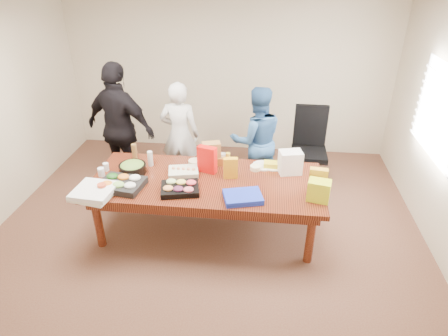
# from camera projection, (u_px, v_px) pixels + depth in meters

# --- Properties ---
(floor) EXTENTS (5.50, 5.00, 0.02)m
(floor) POSITION_uv_depth(u_px,v_px,m) (208.00, 230.00, 5.07)
(floor) COLOR #47301E
(floor) RESTS_ON ground
(ceiling) EXTENTS (5.50, 5.00, 0.02)m
(ceiling) POSITION_uv_depth(u_px,v_px,m) (202.00, 6.00, 3.75)
(ceiling) COLOR white
(ceiling) RESTS_ON wall_back
(wall_back) EXTENTS (5.50, 0.04, 2.70)m
(wall_back) POSITION_uv_depth(u_px,v_px,m) (228.00, 75.00, 6.58)
(wall_back) COLOR beige
(wall_back) RESTS_ON floor
(wall_front) EXTENTS (5.50, 0.04, 2.70)m
(wall_front) POSITION_uv_depth(u_px,v_px,m) (138.00, 311.00, 2.24)
(wall_front) COLOR beige
(wall_front) RESTS_ON floor
(window_panel) EXTENTS (0.03, 1.40, 1.10)m
(window_panel) POSITION_uv_depth(u_px,v_px,m) (439.00, 113.00, 4.59)
(window_panel) COLOR white
(window_panel) RESTS_ON wall_right
(window_blinds) EXTENTS (0.04, 1.36, 1.00)m
(window_blinds) POSITION_uv_depth(u_px,v_px,m) (436.00, 113.00, 4.59)
(window_blinds) COLOR beige
(window_blinds) RESTS_ON wall_right
(conference_table) EXTENTS (2.80, 1.20, 0.75)m
(conference_table) POSITION_uv_depth(u_px,v_px,m) (207.00, 206.00, 4.88)
(conference_table) COLOR #4C1C0F
(conference_table) RESTS_ON floor
(office_chair) EXTENTS (0.60, 0.60, 1.16)m
(office_chair) POSITION_uv_depth(u_px,v_px,m) (309.00, 151.00, 5.77)
(office_chair) COLOR black
(office_chair) RESTS_ON floor
(person_center) EXTENTS (0.60, 0.41, 1.61)m
(person_center) POSITION_uv_depth(u_px,v_px,m) (180.00, 135.00, 5.75)
(person_center) COLOR silver
(person_center) RESTS_ON floor
(person_right) EXTENTS (0.90, 0.78, 1.59)m
(person_right) POSITION_uv_depth(u_px,v_px,m) (257.00, 140.00, 5.59)
(person_right) COLOR #2D578D
(person_right) RESTS_ON floor
(person_left) EXTENTS (1.21, 0.81, 1.91)m
(person_left) POSITION_uv_depth(u_px,v_px,m) (121.00, 129.00, 5.56)
(person_left) COLOR black
(person_left) RESTS_ON floor
(veggie_tray) EXTENTS (0.55, 0.46, 0.08)m
(veggie_tray) POSITION_uv_depth(u_px,v_px,m) (122.00, 184.00, 4.54)
(veggie_tray) COLOR black
(veggie_tray) RESTS_ON conference_table
(fruit_tray) EXTENTS (0.49, 0.42, 0.07)m
(fruit_tray) POSITION_uv_depth(u_px,v_px,m) (180.00, 189.00, 4.47)
(fruit_tray) COLOR black
(fruit_tray) RESTS_ON conference_table
(sheet_cake) EXTENTS (0.41, 0.34, 0.06)m
(sheet_cake) POSITION_uv_depth(u_px,v_px,m) (183.00, 172.00, 4.82)
(sheet_cake) COLOR beige
(sheet_cake) RESTS_ON conference_table
(salad_bowl) EXTENTS (0.42, 0.42, 0.11)m
(salad_bowl) POSITION_uv_depth(u_px,v_px,m) (133.00, 169.00, 4.84)
(salad_bowl) COLOR black
(salad_bowl) RESTS_ON conference_table
(chip_bag_blue) EXTENTS (0.48, 0.41, 0.06)m
(chip_bag_blue) POSITION_uv_depth(u_px,v_px,m) (243.00, 197.00, 4.32)
(chip_bag_blue) COLOR #1A2FBC
(chip_bag_blue) RESTS_ON conference_table
(chip_bag_red) EXTENTS (0.25, 0.16, 0.34)m
(chip_bag_red) POSITION_uv_depth(u_px,v_px,m) (207.00, 159.00, 4.80)
(chip_bag_red) COLOR red
(chip_bag_red) RESTS_ON conference_table
(chip_bag_yellow) EXTENTS (0.21, 0.11, 0.31)m
(chip_bag_yellow) POSITION_uv_depth(u_px,v_px,m) (318.00, 181.00, 4.39)
(chip_bag_yellow) COLOR gold
(chip_bag_yellow) RESTS_ON conference_table
(chip_bag_orange) EXTENTS (0.18, 0.11, 0.26)m
(chip_bag_orange) POSITION_uv_depth(u_px,v_px,m) (231.00, 168.00, 4.69)
(chip_bag_orange) COLOR orange
(chip_bag_orange) RESTS_ON conference_table
(mayo_jar) EXTENTS (0.11, 0.11, 0.14)m
(mayo_jar) POSITION_uv_depth(u_px,v_px,m) (223.00, 158.00, 5.05)
(mayo_jar) COLOR silver
(mayo_jar) RESTS_ON conference_table
(mustard_bottle) EXTENTS (0.07, 0.07, 0.16)m
(mustard_bottle) POSITION_uv_depth(u_px,v_px,m) (228.00, 159.00, 5.02)
(mustard_bottle) COLOR gold
(mustard_bottle) RESTS_ON conference_table
(dressing_bottle) EXTENTS (0.08, 0.08, 0.21)m
(dressing_bottle) POSITION_uv_depth(u_px,v_px,m) (134.00, 151.00, 5.15)
(dressing_bottle) COLOR brown
(dressing_bottle) RESTS_ON conference_table
(ranch_bottle) EXTENTS (0.08, 0.08, 0.20)m
(ranch_bottle) POSITION_uv_depth(u_px,v_px,m) (150.00, 158.00, 4.98)
(ranch_bottle) COLOR silver
(ranch_bottle) RESTS_ON conference_table
(banana_bunch) EXTENTS (0.23, 0.14, 0.07)m
(banana_bunch) POSITION_uv_depth(u_px,v_px,m) (273.00, 165.00, 4.96)
(banana_bunch) COLOR yellow
(banana_bunch) RESTS_ON conference_table
(bread_loaf) EXTENTS (0.27, 0.12, 0.11)m
(bread_loaf) POSITION_uv_depth(u_px,v_px,m) (219.00, 161.00, 5.03)
(bread_loaf) COLOR #A35D22
(bread_loaf) RESTS_ON conference_table
(kraft_bag) EXTENTS (0.26, 0.19, 0.30)m
(kraft_bag) POSITION_uv_depth(u_px,v_px,m) (211.00, 153.00, 4.99)
(kraft_bag) COLOR olive
(kraft_bag) RESTS_ON conference_table
(red_cup) EXTENTS (0.12, 0.12, 0.13)m
(red_cup) POSITION_uv_depth(u_px,v_px,m) (102.00, 189.00, 4.40)
(red_cup) COLOR #C04324
(red_cup) RESTS_ON conference_table
(clear_cup_a) EXTENTS (0.09, 0.09, 0.11)m
(clear_cup_a) POSITION_uv_depth(u_px,v_px,m) (101.00, 172.00, 4.76)
(clear_cup_a) COLOR white
(clear_cup_a) RESTS_ON conference_table
(clear_cup_b) EXTENTS (0.09, 0.09, 0.10)m
(clear_cup_b) POSITION_uv_depth(u_px,v_px,m) (106.00, 167.00, 4.89)
(clear_cup_b) COLOR white
(clear_cup_b) RESTS_ON conference_table
(pizza_box_lower) EXTENTS (0.50, 0.50, 0.05)m
(pizza_box_lower) POSITION_uv_depth(u_px,v_px,m) (94.00, 193.00, 4.40)
(pizza_box_lower) COLOR white
(pizza_box_lower) RESTS_ON conference_table
(pizza_box_upper) EXTENTS (0.47, 0.47, 0.05)m
(pizza_box_upper) POSITION_uv_depth(u_px,v_px,m) (94.00, 190.00, 4.35)
(pizza_box_upper) COLOR white
(pizza_box_upper) RESTS_ON pizza_box_lower
(plate_a) EXTENTS (0.32, 0.32, 0.02)m
(plate_a) POSITION_uv_depth(u_px,v_px,m) (263.00, 166.00, 5.01)
(plate_a) COLOR silver
(plate_a) RESTS_ON conference_table
(plate_b) EXTENTS (0.24, 0.24, 0.01)m
(plate_b) POSITION_uv_depth(u_px,v_px,m) (273.00, 167.00, 4.98)
(plate_b) COLOR white
(plate_b) RESTS_ON conference_table
(dip_bowl_a) EXTENTS (0.16, 0.16, 0.05)m
(dip_bowl_a) POSITION_uv_depth(u_px,v_px,m) (255.00, 168.00, 4.92)
(dip_bowl_a) COLOR #F3EFC2
(dip_bowl_a) RESTS_ON conference_table
(dip_bowl_b) EXTENTS (0.19, 0.19, 0.07)m
(dip_bowl_b) POSITION_uv_depth(u_px,v_px,m) (195.00, 163.00, 5.02)
(dip_bowl_b) COLOR #F9E5BA
(dip_bowl_b) RESTS_ON conference_table
(grocery_bag_white) EXTENTS (0.31, 0.25, 0.29)m
(grocery_bag_white) POSITION_uv_depth(u_px,v_px,m) (290.00, 162.00, 4.79)
(grocery_bag_white) COLOR white
(grocery_bag_white) RESTS_ON conference_table
(grocery_bag_yellow) EXTENTS (0.27, 0.22, 0.24)m
(grocery_bag_yellow) POSITION_uv_depth(u_px,v_px,m) (319.00, 190.00, 4.27)
(grocery_bag_yellow) COLOR #D0DE1C
(grocery_bag_yellow) RESTS_ON conference_table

